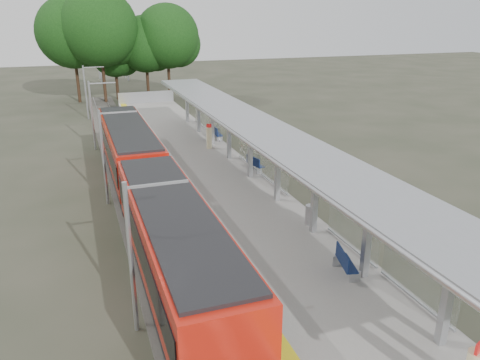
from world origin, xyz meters
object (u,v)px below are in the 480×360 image
object	(u,v)px
bench_near	(345,261)
litter_bin	(310,215)
train	(146,184)
info_pillar_far	(209,138)
bench_mid	(255,164)
bench_far	(216,133)

from	to	relation	value
bench_near	litter_bin	distance (m)	4.50
train	bench_near	world-z (taller)	train
info_pillar_far	litter_bin	xyz separation A→B (m)	(0.82, -14.08, -0.31)
bench_near	litter_bin	xyz separation A→B (m)	(0.87, 4.41, -0.07)
litter_bin	bench_mid	bearing A→B (deg)	87.33
train	bench_mid	world-z (taller)	train
bench_far	litter_bin	distance (m)	16.23
bench_far	info_pillar_far	world-z (taller)	info_pillar_far
bench_near	bench_mid	size ratio (longest dim) A/B	1.08
bench_mid	train	bearing A→B (deg)	-170.32
train	bench_near	size ratio (longest dim) A/B	17.66
litter_bin	train	bearing A→B (deg)	143.20
bench_mid	litter_bin	world-z (taller)	bench_mid
train	info_pillar_far	world-z (taller)	train
bench_near	bench_mid	xyz separation A→B (m)	(1.25, 12.48, -0.04)
train	bench_near	bearing A→B (deg)	-58.17
bench_near	bench_mid	bearing A→B (deg)	98.71
train	bench_mid	distance (m)	7.75
bench_far	litter_bin	world-z (taller)	bench_far
bench_mid	info_pillar_far	size ratio (longest dim) A/B	0.80
bench_mid	litter_bin	xyz separation A→B (m)	(-0.38, -8.06, -0.03)
train	bench_far	world-z (taller)	train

